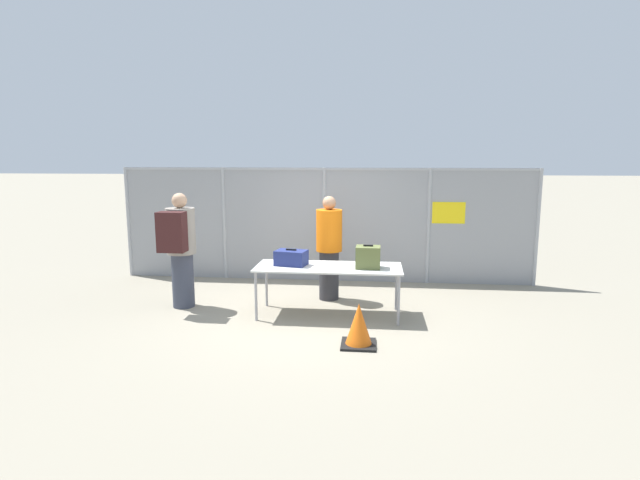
{
  "coord_description": "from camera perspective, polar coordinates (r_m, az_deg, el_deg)",
  "views": [
    {
      "loc": [
        0.91,
        -7.23,
        2.37
      ],
      "look_at": [
        0.08,
        0.61,
        1.05
      ],
      "focal_mm": 28.0,
      "sensor_mm": 36.0,
      "label": 1
    }
  ],
  "objects": [
    {
      "name": "inspection_table",
      "position": [
        7.46,
        0.98,
        -3.39
      ],
      "size": [
        2.18,
        0.85,
        0.75
      ],
      "color": "silver",
      "rests_on": "ground_plane"
    },
    {
      "name": "traveler_hooded",
      "position": [
        8.07,
        -15.73,
        -0.64
      ],
      "size": [
        0.45,
        0.7,
        1.82
      ],
      "rotation": [
        0.0,
        0.0,
        -0.01
      ],
      "color": "#383D4C",
      "rests_on": "ground_plane"
    },
    {
      "name": "utility_trailer",
      "position": [
        11.96,
        11.36,
        0.09
      ],
      "size": [
        4.01,
        2.3,
        0.78
      ],
      "color": "white",
      "rests_on": "ground_plane"
    },
    {
      "name": "security_worker_near",
      "position": [
        8.27,
        1.04,
        -0.76
      ],
      "size": [
        0.43,
        0.43,
        1.74
      ],
      "rotation": [
        0.0,
        0.0,
        2.88
      ],
      "color": "#2D2D33",
      "rests_on": "ground_plane"
    },
    {
      "name": "suitcase_olive",
      "position": [
        7.35,
        5.51,
        -1.96
      ],
      "size": [
        0.36,
        0.31,
        0.35
      ],
      "color": "#566033",
      "rests_on": "inspection_table"
    },
    {
      "name": "suitcase_navy",
      "position": [
        7.52,
        -3.31,
        -2.04
      ],
      "size": [
        0.51,
        0.39,
        0.25
      ],
      "color": "navy",
      "rests_on": "inspection_table"
    },
    {
      "name": "fence_section",
      "position": [
        9.52,
        0.59,
        2.04
      ],
      "size": [
        7.91,
        0.07,
        2.17
      ],
      "color": "#9EA0A5",
      "rests_on": "ground_plane"
    },
    {
      "name": "traffic_cone",
      "position": [
        6.41,
        4.45,
        -9.79
      ],
      "size": [
        0.44,
        0.44,
        0.55
      ],
      "color": "black",
      "rests_on": "ground_plane"
    },
    {
      "name": "ground_plane",
      "position": [
        7.66,
        -1.11,
        -8.52
      ],
      "size": [
        120.0,
        120.0,
        0.0
      ],
      "primitive_type": "plane",
      "color": "gray"
    }
  ]
}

